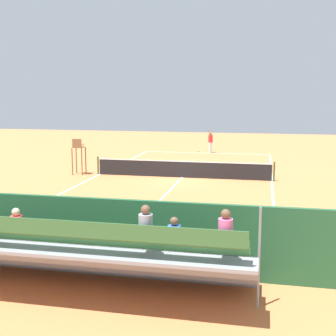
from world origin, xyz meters
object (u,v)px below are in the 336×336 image
(tennis_net, at_px, (183,169))
(umpire_chair, at_px, (78,153))
(courtside_bench, at_px, (158,244))
(equipment_bag, at_px, (105,255))
(tennis_ball_near, at_px, (177,158))
(tennis_player, at_px, (210,140))
(tennis_racket, at_px, (201,152))
(bleacher_stand, at_px, (68,251))

(tennis_net, relative_size, umpire_chair, 4.81)
(courtside_bench, bearing_deg, umpire_chair, -58.77)
(equipment_bag, distance_m, tennis_ball_near, 20.89)
(equipment_bag, distance_m, tennis_player, 24.55)
(equipment_bag, height_order, tennis_player, tennis_player)
(courtside_bench, relative_size, tennis_racket, 3.11)
(equipment_bag, xyz_separation_m, tennis_ball_near, (1.89, -20.80, -0.15))
(umpire_chair, xyz_separation_m, tennis_player, (-6.48, -11.41, -0.30))
(bleacher_stand, height_order, equipment_bag, bleacher_stand)
(tennis_racket, bearing_deg, tennis_player, 151.77)
(umpire_chair, xyz_separation_m, equipment_bag, (-6.33, 13.12, -1.13))
(tennis_net, distance_m, tennis_player, 11.15)
(tennis_net, xyz_separation_m, tennis_racket, (0.49, -11.55, -0.49))
(tennis_net, relative_size, tennis_player, 5.35)
(tennis_net, bearing_deg, tennis_ball_near, -76.62)
(bleacher_stand, distance_m, umpire_chair, 16.30)
(umpire_chair, distance_m, equipment_bag, 14.61)
(tennis_player, height_order, tennis_ball_near, tennis_player)
(courtside_bench, bearing_deg, tennis_player, -86.72)
(courtside_bench, distance_m, tennis_ball_near, 20.96)
(equipment_bag, bearing_deg, umpire_chair, -64.25)
(tennis_net, xyz_separation_m, tennis_ball_near, (1.76, -7.40, -0.47))
(courtside_bench, xyz_separation_m, tennis_racket, (2.17, -24.82, -0.54))
(tennis_net, bearing_deg, tennis_player, -91.44)
(bleacher_stand, distance_m, tennis_racket, 26.96)
(tennis_net, distance_m, tennis_racket, 11.57)
(equipment_bag, bearing_deg, tennis_ball_near, -84.81)
(umpire_chair, bearing_deg, equipment_bag, 115.75)
(tennis_net, height_order, courtside_bench, tennis_net)
(umpire_chair, distance_m, courtside_bench, 15.21)
(tennis_ball_near, bearing_deg, tennis_racket, -107.01)
(tennis_racket, xyz_separation_m, tennis_ball_near, (1.27, 4.15, 0.02))
(tennis_net, relative_size, tennis_racket, 17.80)
(umpire_chair, height_order, equipment_bag, umpire_chair)
(tennis_net, height_order, tennis_ball_near, tennis_net)
(bleacher_stand, bearing_deg, courtside_bench, -129.83)
(tennis_net, height_order, tennis_racket, tennis_net)
(tennis_player, bearing_deg, umpire_chair, 60.42)
(tennis_net, bearing_deg, equipment_bag, 90.56)
(tennis_net, height_order, umpire_chair, umpire_chair)
(tennis_net, xyz_separation_m, bleacher_stand, (0.09, 15.39, 0.48))
(umpire_chair, distance_m, tennis_racket, 13.20)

